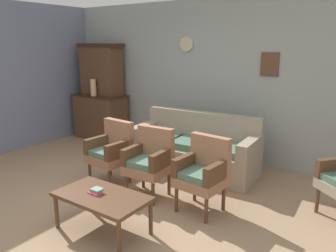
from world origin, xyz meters
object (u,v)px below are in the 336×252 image
at_px(side_cabinet, 101,117).
at_px(armchair_by_doorway, 203,171).
at_px(vase_on_cabinet, 93,87).
at_px(book_stack_on_table, 96,191).
at_px(armchair_near_couch_end, 150,159).
at_px(armchair_row_middle, 111,149).
at_px(floral_couch, 195,151).
at_px(coffee_table, 102,199).

xyz_separation_m(side_cabinet, armchair_by_doorway, (3.32, -1.56, 0.03)).
relative_size(side_cabinet, armchair_by_doorway, 1.28).
xyz_separation_m(vase_on_cabinet, book_stack_on_table, (2.58, -2.42, -0.65)).
bearing_deg(book_stack_on_table, side_cabinet, 135.06).
relative_size(armchair_near_couch_end, armchair_by_doorway, 1.00).
bearing_deg(vase_on_cabinet, side_cabinet, 97.23).
bearing_deg(armchair_row_middle, floral_couch, 55.87).
relative_size(floral_couch, armchair_by_doorway, 2.22).
distance_m(armchair_by_doorway, book_stack_on_table, 1.26).
bearing_deg(book_stack_on_table, coffee_table, 8.75).
relative_size(floral_couch, coffee_table, 2.00).
height_order(armchair_row_middle, book_stack_on_table, armchair_row_middle).
bearing_deg(armchair_near_couch_end, armchair_row_middle, 178.99).
height_order(armchair_row_middle, armchair_by_doorway, same).
distance_m(armchair_near_couch_end, book_stack_on_table, 1.01).
relative_size(side_cabinet, floral_couch, 0.58).
distance_m(vase_on_cabinet, armchair_row_middle, 2.38).
xyz_separation_m(vase_on_cabinet, armchair_row_middle, (1.82, -1.40, -0.60)).
bearing_deg(armchair_near_couch_end, vase_on_cabinet, 150.74).
xyz_separation_m(floral_couch, armchair_near_couch_end, (-0.04, -1.10, 0.17)).
distance_m(side_cabinet, armchair_row_middle, 2.43).
bearing_deg(vase_on_cabinet, coffee_table, -42.18).
bearing_deg(armchair_near_couch_end, floral_couch, 88.05).
bearing_deg(armchair_by_doorway, coffee_table, -121.95).
height_order(floral_couch, armchair_by_doorway, same).
bearing_deg(armchair_near_couch_end, book_stack_on_table, -86.62).
relative_size(armchair_by_doorway, coffee_table, 0.90).
distance_m(vase_on_cabinet, armchair_by_doorway, 3.62).
bearing_deg(vase_on_cabinet, armchair_by_doorway, -22.72).
distance_m(side_cabinet, armchair_near_couch_end, 3.00).
xyz_separation_m(floral_couch, armchair_by_doorway, (0.74, -1.06, 0.17)).
xyz_separation_m(vase_on_cabinet, floral_couch, (2.56, -0.32, -0.77)).
distance_m(vase_on_cabinet, floral_couch, 2.69).
height_order(side_cabinet, armchair_row_middle, side_cabinet).
height_order(side_cabinet, armchair_by_doorway, side_cabinet).
xyz_separation_m(side_cabinet, armchair_near_couch_end, (2.54, -1.59, 0.03)).
distance_m(side_cabinet, armchair_by_doorway, 3.67).
xyz_separation_m(vase_on_cabinet, coffee_table, (2.65, -2.41, -0.72)).
height_order(side_cabinet, floral_couch, side_cabinet).
xyz_separation_m(vase_on_cabinet, armchair_by_doorway, (3.29, -1.38, -0.60)).
distance_m(armchair_near_couch_end, coffee_table, 1.01).
bearing_deg(coffee_table, armchair_by_doorway, 58.05).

